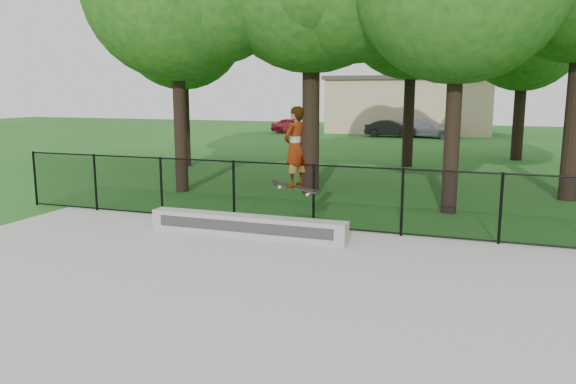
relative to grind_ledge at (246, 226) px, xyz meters
name	(u,v)px	position (x,y,z in m)	size (l,w,h in m)	color
ground	(184,334)	(1.15, -4.70, -0.30)	(100.00, 100.00, 0.00)	#1B5116
concrete_slab	(184,332)	(1.15, -4.70, -0.27)	(14.00, 12.00, 0.06)	#9E9E99
grind_ledge	(246,226)	(0.00, 0.00, 0.00)	(4.46, 0.40, 0.47)	#9A9A95
car_a	(294,126)	(-9.04, 29.58, 0.29)	(1.39, 3.42, 1.17)	maroon
car_b	(390,129)	(-1.58, 28.75, 0.29)	(1.23, 3.20, 1.16)	black
car_c	(430,129)	(1.07, 28.93, 0.30)	(1.68, 3.80, 1.20)	#A5A4BA
skater_airborne	(295,148)	(1.12, -0.03, 1.73)	(0.84, 0.69, 1.79)	black
chainlink_fence	(314,196)	(1.15, 1.20, 0.51)	(16.06, 0.06, 1.50)	black
distant_building	(410,104)	(-0.85, 33.30, 1.87)	(12.40, 6.40, 4.30)	tan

